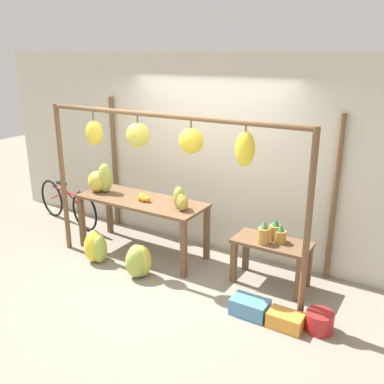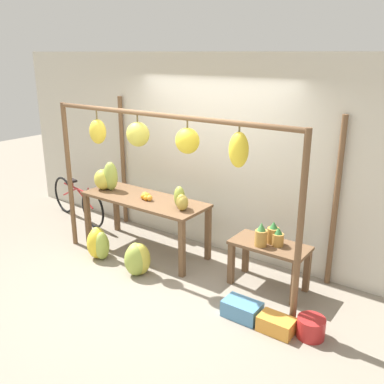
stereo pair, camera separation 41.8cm
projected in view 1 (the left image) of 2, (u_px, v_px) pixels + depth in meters
name	position (u px, v px, depth m)	size (l,w,h in m)	color
ground_plane	(159.00, 283.00, 5.42)	(20.00, 20.00, 0.00)	gray
shop_wall_back	(212.00, 155.00, 6.08)	(8.00, 0.08, 2.80)	beige
stall_awning	(171.00, 154.00, 5.20)	(3.61, 1.27, 2.13)	brown
display_table_main	(142.00, 207.00, 6.05)	(1.89, 0.70, 0.82)	brown
display_table_side	(271.00, 251.00, 5.28)	(0.94, 0.48, 0.59)	brown
banana_pile_on_table	(101.00, 180.00, 6.28)	(0.42, 0.33, 0.43)	#9EB247
orange_pile	(144.00, 197.00, 5.97)	(0.25, 0.18, 0.09)	orange
pineapple_cluster	(272.00, 233.00, 5.18)	(0.31, 0.30, 0.30)	#B27F38
banana_pile_ground_left	(95.00, 247.00, 5.95)	(0.44, 0.42, 0.44)	#9EB247
banana_pile_ground_right	(139.00, 261.00, 5.54)	(0.42, 0.43, 0.44)	gold
fruit_crate_white	(250.00, 307.00, 4.75)	(0.41, 0.26, 0.19)	#4C84B2
blue_bucket	(320.00, 322.00, 4.47)	(0.29, 0.29, 0.22)	#AD2323
parked_bicycle	(67.00, 204.00, 7.24)	(1.63, 0.34, 0.71)	black
papaya_pile	(181.00, 200.00, 5.59)	(0.32, 0.28, 0.29)	#B2993D
fruit_crate_purple	(286.00, 320.00, 4.53)	(0.37, 0.23, 0.17)	orange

